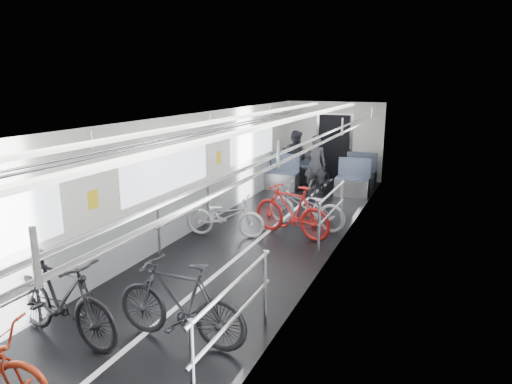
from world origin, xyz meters
TOP-DOWN VIEW (x-y plane):
  - car_shell at (0.00, 1.78)m, footprint 3.02×14.01m
  - bike_left_mid at (-0.80, -3.37)m, footprint 1.88×0.75m
  - bike_left_far at (-0.70, 0.75)m, footprint 1.66×0.84m
  - bike_right_near at (0.51, -2.86)m, footprint 1.72×0.49m
  - bike_right_mid at (0.63, 1.87)m, footprint 1.84×0.90m
  - bike_right_far at (0.52, 1.27)m, footprint 1.82×0.94m
  - bike_aisle at (0.15, 4.80)m, footprint 0.67×1.63m
  - person_standing at (0.00, 4.80)m, footprint 0.66×0.51m
  - person_seated at (-0.87, 5.76)m, footprint 0.92×0.81m

SIDE VIEW (x-z plane):
  - bike_left_far at x=-0.70m, z-range 0.00..0.83m
  - bike_aisle at x=0.15m, z-range 0.00..0.84m
  - bike_right_mid at x=0.63m, z-range 0.00..0.93m
  - bike_right_near at x=0.51m, z-range 0.00..1.03m
  - bike_right_far at x=0.52m, z-range 0.00..1.06m
  - bike_left_mid at x=-0.80m, z-range 0.00..1.10m
  - person_seated at x=-0.87m, z-range 0.00..1.61m
  - person_standing at x=0.00m, z-range 0.00..1.62m
  - car_shell at x=0.00m, z-range -0.08..2.33m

